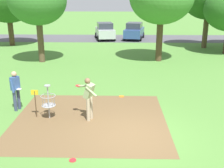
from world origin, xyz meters
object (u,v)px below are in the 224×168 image
object	(u,v)px
parked_car_leftmost	(105,31)
player_throwing	(89,96)
frisbee_mid_grass	(73,160)
tree_near_right	(37,1)
parked_car_center_left	(134,31)
frisbee_by_tee	(122,96)
player_foreground_watching	(16,88)
frisbee_near_basket	(86,86)
disc_golf_basket	(47,100)

from	to	relation	value
parked_car_leftmost	player_throwing	bearing A→B (deg)	-88.79
frisbee_mid_grass	tree_near_right	size ratio (longest dim) A/B	0.03
player_throwing	parked_car_center_left	world-z (taller)	parked_car_center_left
frisbee_by_tee	parked_car_leftmost	size ratio (longest dim) A/B	0.06
player_foreground_watching	frisbee_mid_grass	size ratio (longest dim) A/B	8.01
frisbee_near_basket	parked_car_leftmost	bearing A→B (deg)	89.34
frisbee_mid_grass	player_foreground_watching	bearing A→B (deg)	128.53
frisbee_near_basket	frisbee_mid_grass	world-z (taller)	same
player_foreground_watching	parked_car_leftmost	bearing A→B (deg)	82.30
frisbee_by_tee	tree_near_right	bearing A→B (deg)	128.76
frisbee_near_basket	frisbee_by_tee	distance (m)	2.53
frisbee_near_basket	parked_car_leftmost	distance (m)	16.86
frisbee_near_basket	parked_car_leftmost	world-z (taller)	parked_car_leftmost
player_throwing	frisbee_mid_grass	xyz separation A→B (m)	(-0.21, -2.84, -0.98)
tree_near_right	player_foreground_watching	bearing A→B (deg)	-81.26
frisbee_by_tee	parked_car_center_left	bearing A→B (deg)	85.19
frisbee_by_tee	tree_near_right	size ratio (longest dim) A/B	0.04
frisbee_mid_grass	tree_near_right	bearing A→B (deg)	108.87
disc_golf_basket	frisbee_mid_grass	bearing A→B (deg)	-63.56
disc_golf_basket	tree_near_right	world-z (taller)	tree_near_right
player_throwing	frisbee_by_tee	distance (m)	3.08
player_foreground_watching	frisbee_near_basket	xyz separation A→B (m)	(2.54, 3.37, -0.96)
player_foreground_watching	frisbee_near_basket	size ratio (longest dim) A/B	6.75
disc_golf_basket	frisbee_by_tee	world-z (taller)	disc_golf_basket
tree_near_right	parked_car_center_left	world-z (taller)	tree_near_right
player_foreground_watching	parked_car_center_left	bearing A→B (deg)	73.49
disc_golf_basket	parked_car_center_left	world-z (taller)	parked_car_center_left
player_foreground_watching	frisbee_near_basket	bearing A→B (deg)	53.03
tree_near_right	parked_car_leftmost	distance (m)	12.41
disc_golf_basket	frisbee_near_basket	world-z (taller)	disc_golf_basket
disc_golf_basket	player_throwing	world-z (taller)	player_throwing
frisbee_mid_grass	parked_car_center_left	distance (m)	24.29
frisbee_mid_grass	parked_car_leftmost	world-z (taller)	parked_car_leftmost
player_foreground_watching	frisbee_mid_grass	world-z (taller)	player_foreground_watching
player_throwing	frisbee_near_basket	world-z (taller)	player_throwing
disc_golf_basket	player_throwing	distance (m)	1.69
frisbee_mid_grass	parked_car_center_left	xyz separation A→B (m)	(3.06, 24.08, 0.91)
player_throwing	disc_golf_basket	bearing A→B (deg)	176.50
player_foreground_watching	disc_golf_basket	bearing A→B (deg)	-27.54
player_throwing	player_foreground_watching	bearing A→B (deg)	164.39
parked_car_leftmost	parked_car_center_left	distance (m)	3.30
disc_golf_basket	player_foreground_watching	size ratio (longest dim) A/B	0.81
disc_golf_basket	frisbee_near_basket	distance (m)	4.35
frisbee_mid_grass	tree_near_right	distance (m)	14.16
disc_golf_basket	player_foreground_watching	bearing A→B (deg)	152.46
frisbee_by_tee	tree_near_right	distance (m)	10.31
frisbee_near_basket	parked_car_center_left	size ratio (longest dim) A/B	0.06
player_throwing	frisbee_mid_grass	distance (m)	3.01
parked_car_leftmost	parked_car_center_left	world-z (taller)	same
frisbee_near_basket	disc_golf_basket	bearing A→B (deg)	-103.93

